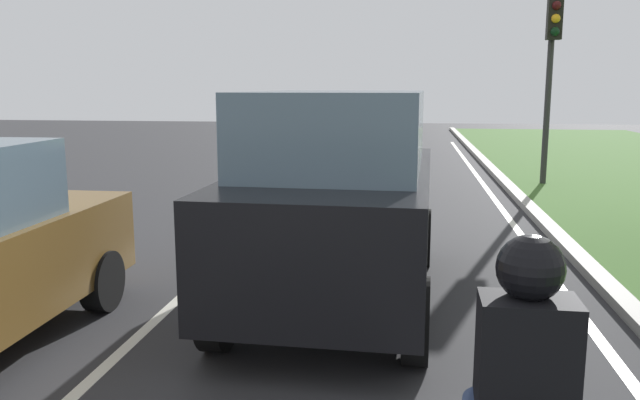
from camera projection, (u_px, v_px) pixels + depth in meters
ground_plane at (309, 214)px, 11.91m from camera, size 60.00×60.00×0.00m
lane_line_center at (272, 213)px, 12.00m from camera, size 0.12×32.00×0.01m
lane_line_right_edge at (509, 219)px, 11.43m from camera, size 0.12×32.00×0.01m
curb_right at (539, 217)px, 11.35m from camera, size 0.24×48.00×0.12m
car_suv_ahead at (339, 197)px, 6.89m from camera, size 2.10×4.56×2.28m
rider_person at (525, 362)px, 2.70m from camera, size 0.50×0.40×1.16m
traffic_light_near_right at (552, 53)px, 14.60m from camera, size 0.32×0.50×4.56m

